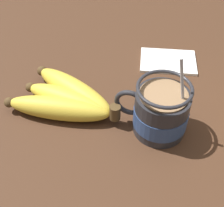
{
  "coord_description": "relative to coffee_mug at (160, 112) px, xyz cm",
  "views": [
    {
      "loc": [
        -5.89,
        41.51,
        46.1
      ],
      "look_at": [
        5.83,
        4.24,
        7.02
      ],
      "focal_mm": 50.0,
      "sensor_mm": 36.0,
      "label": 1
    }
  ],
  "objects": [
    {
      "name": "table",
      "position": [
        2.75,
        -3.63,
        -5.64
      ],
      "size": [
        111.55,
        111.55,
        2.56
      ],
      "color": "#422819",
      "rests_on": "ground"
    },
    {
      "name": "coffee_mug",
      "position": [
        0.0,
        0.0,
        0.0
      ],
      "size": [
        13.24,
        9.56,
        16.26
      ],
      "color": "#28282D",
      "rests_on": "table"
    },
    {
      "name": "banana_bunch",
      "position": [
        17.84,
        -0.08,
        -2.16
      ],
      "size": [
        22.01,
        14.53,
        4.52
      ],
      "color": "#4C381E",
      "rests_on": "table"
    },
    {
      "name": "napkin",
      "position": [
        1.74,
        -20.18,
        -4.06
      ],
      "size": [
        13.95,
        11.04,
        0.6
      ],
      "color": "white",
      "rests_on": "table"
    }
  ]
}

